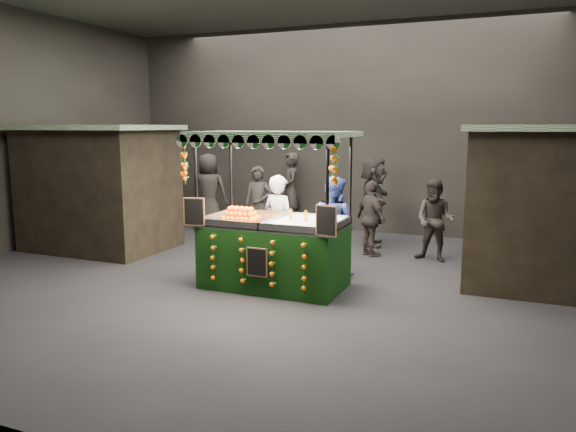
% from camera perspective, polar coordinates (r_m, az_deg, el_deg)
% --- Properties ---
extents(ground, '(12.00, 12.00, 0.00)m').
position_cam_1_polar(ground, '(9.32, -1.79, -6.80)').
color(ground, black).
rests_on(ground, ground).
extents(market_hall, '(12.10, 10.10, 5.05)m').
position_cam_1_polar(market_hall, '(8.99, -1.91, 14.39)').
color(market_hall, black).
rests_on(market_hall, ground).
extents(neighbour_stall_left, '(3.00, 2.20, 2.60)m').
position_cam_1_polar(neighbour_stall_left, '(12.30, -18.84, 2.84)').
color(neighbour_stall_left, black).
rests_on(neighbour_stall_left, ground).
extents(neighbour_stall_right, '(3.00, 2.20, 2.60)m').
position_cam_1_polar(neighbour_stall_right, '(9.76, 26.47, 0.81)').
color(neighbour_stall_right, black).
rests_on(neighbour_stall_right, ground).
extents(juice_stall, '(2.58, 1.52, 2.50)m').
position_cam_1_polar(juice_stall, '(8.83, -1.46, -2.53)').
color(juice_stall, black).
rests_on(juice_stall, ground).
extents(vendor_grey, '(0.72, 0.57, 1.74)m').
position_cam_1_polar(vendor_grey, '(9.71, -0.96, -0.87)').
color(vendor_grey, gray).
rests_on(vendor_grey, ground).
extents(vendor_blue, '(1.03, 0.93, 1.74)m').
position_cam_1_polar(vendor_blue, '(9.63, 4.72, -0.99)').
color(vendor_blue, navy).
rests_on(vendor_blue, ground).
extents(shopper_0, '(0.67, 0.48, 1.72)m').
position_cam_1_polar(shopper_0, '(12.11, -3.11, 1.10)').
color(shopper_0, '#272320').
rests_on(shopper_0, ground).
extents(shopper_1, '(0.88, 0.76, 1.59)m').
position_cam_1_polar(shopper_1, '(10.94, 14.91, -0.44)').
color(shopper_1, black).
rests_on(shopper_1, ground).
extents(shopper_2, '(0.91, 0.87, 1.52)m').
position_cam_1_polar(shopper_2, '(11.10, 8.56, -0.27)').
color(shopper_2, '#2A2422').
rests_on(shopper_2, ground).
extents(shopper_3, '(1.25, 1.26, 1.74)m').
position_cam_1_polar(shopper_3, '(11.72, 21.41, 0.25)').
color(shopper_3, '#2B2722').
rests_on(shopper_3, ground).
extents(shopper_4, '(1.04, 0.79, 1.91)m').
position_cam_1_polar(shopper_4, '(14.04, -8.18, 2.53)').
color(shopper_4, '#282420').
rests_on(shopper_4, ground).
extents(shopper_5, '(0.93, 1.88, 1.94)m').
position_cam_1_polar(shopper_5, '(12.12, 8.81, 1.52)').
color(shopper_5, '#272420').
rests_on(shopper_5, ground).
extents(shopper_6, '(0.76, 0.84, 1.93)m').
position_cam_1_polar(shopper_6, '(13.88, 0.27, 2.59)').
color(shopper_6, '#282320').
rests_on(shopper_6, ground).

